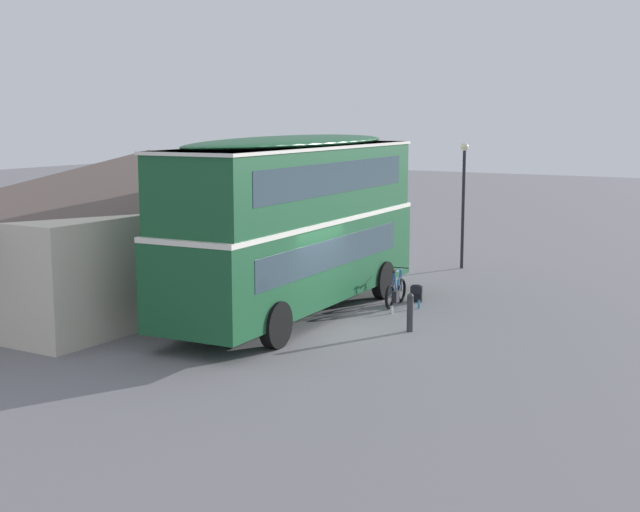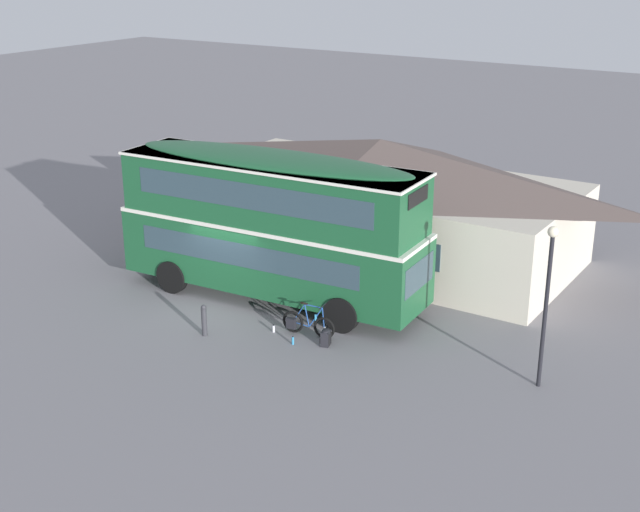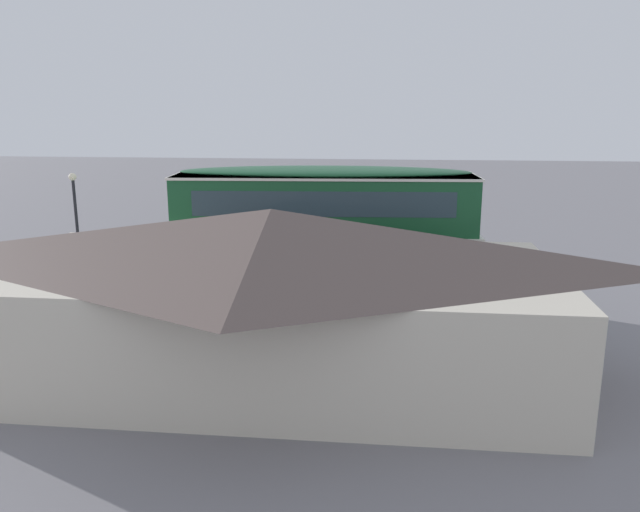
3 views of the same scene
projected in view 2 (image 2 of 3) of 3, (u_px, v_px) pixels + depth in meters
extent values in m
plane|color=slate|center=(227.00, 305.00, 27.32)|extent=(120.00, 120.00, 0.00)
cylinder|color=black|center=(376.00, 288.00, 27.22)|extent=(1.11, 0.34, 1.10)
cylinder|color=black|center=(341.00, 315.00, 25.27)|extent=(1.11, 0.34, 1.10)
cylinder|color=black|center=(215.00, 255.00, 30.09)|extent=(1.11, 0.34, 1.10)
cylinder|color=black|center=(172.00, 277.00, 28.13)|extent=(1.11, 0.34, 1.10)
cube|color=#19512D|center=(272.00, 254.00, 27.34)|extent=(10.23, 3.05, 2.10)
cube|color=white|center=(271.00, 222.00, 26.97)|extent=(10.26, 3.07, 0.12)
cube|color=#19512D|center=(271.00, 192.00, 26.64)|extent=(9.93, 2.99, 1.90)
ellipsoid|color=#19512D|center=(270.00, 159.00, 26.28)|extent=(9.72, 2.93, 0.36)
cube|color=#2D424C|center=(419.00, 275.00, 24.95)|extent=(0.17, 2.05, 0.90)
cube|color=black|center=(418.00, 197.00, 24.21)|extent=(0.14, 1.38, 0.44)
cube|color=#2D424C|center=(245.00, 256.00, 26.31)|extent=(7.88, 0.47, 0.76)
cube|color=#2D424C|center=(249.00, 197.00, 25.59)|extent=(8.28, 0.50, 0.80)
cube|color=#2D424C|center=(287.00, 233.00, 28.35)|extent=(7.88, 0.47, 0.76)
cube|color=#2D424C|center=(291.00, 178.00, 27.58)|extent=(8.28, 0.50, 0.80)
cube|color=white|center=(270.00, 163.00, 26.32)|extent=(10.03, 3.07, 0.08)
torus|color=black|center=(324.00, 328.00, 24.89)|extent=(0.68, 0.16, 0.68)
torus|color=black|center=(293.00, 322.00, 25.30)|extent=(0.68, 0.16, 0.68)
cylinder|color=#B2B2B7|center=(324.00, 328.00, 24.89)|extent=(0.06, 0.11, 0.05)
cylinder|color=#B2B2B7|center=(293.00, 322.00, 25.30)|extent=(0.06, 0.11, 0.05)
cylinder|color=#234C99|center=(316.00, 317.00, 24.91)|extent=(0.46, 0.09, 0.70)
cylinder|color=#234C99|center=(313.00, 306.00, 24.82)|extent=(0.57, 0.10, 0.04)
cylinder|color=#234C99|center=(307.00, 316.00, 25.02)|extent=(0.18, 0.06, 0.69)
cylinder|color=#234C99|center=(301.00, 324.00, 25.21)|extent=(0.53, 0.09, 0.09)
cylinder|color=#234C99|center=(299.00, 313.00, 25.12)|extent=(0.41, 0.07, 0.64)
cylinder|color=#234C99|center=(323.00, 318.00, 24.80)|extent=(0.10, 0.04, 0.62)
cylinder|color=black|center=(322.00, 306.00, 24.69)|extent=(0.08, 0.46, 0.03)
ellipsoid|color=black|center=(304.00, 303.00, 24.93)|extent=(0.27, 0.13, 0.06)
cube|color=black|center=(291.00, 323.00, 25.15)|extent=(0.29, 0.17, 0.32)
cylinder|color=#338CBF|center=(316.00, 317.00, 24.91)|extent=(0.07, 0.07, 0.18)
cube|color=black|center=(326.00, 338.00, 24.51)|extent=(0.32, 0.39, 0.45)
ellipsoid|color=black|center=(326.00, 331.00, 24.44)|extent=(0.30, 0.37, 0.10)
cube|color=black|center=(321.00, 340.00, 24.57)|extent=(0.10, 0.24, 0.16)
cylinder|color=black|center=(329.00, 340.00, 24.40)|extent=(0.04, 0.04, 0.36)
cylinder|color=black|center=(331.00, 337.00, 24.56)|extent=(0.04, 0.04, 0.36)
cylinder|color=#338CBF|center=(293.00, 341.00, 24.61)|extent=(0.07, 0.07, 0.23)
cylinder|color=black|center=(293.00, 337.00, 24.57)|extent=(0.04, 0.04, 0.02)
cylinder|color=silver|center=(274.00, 329.00, 25.39)|extent=(0.07, 0.07, 0.21)
cylinder|color=black|center=(274.00, 325.00, 25.35)|extent=(0.04, 0.04, 0.03)
cube|color=beige|center=(379.00, 215.00, 31.46)|extent=(13.99, 6.74, 2.89)
pyramid|color=brown|center=(380.00, 158.00, 30.72)|extent=(14.40, 7.14, 1.39)
cube|color=#3D2319|center=(331.00, 251.00, 28.97)|extent=(1.10, 0.05, 2.10)
cube|color=#2D424C|center=(248.00, 219.00, 30.56)|extent=(1.10, 0.05, 0.90)
cube|color=#2D424C|center=(424.00, 255.00, 27.01)|extent=(1.10, 0.05, 0.90)
cylinder|color=black|center=(545.00, 314.00, 21.65)|extent=(0.11, 0.11, 4.10)
sphere|color=#F2E5BF|center=(553.00, 232.00, 20.90)|extent=(0.28, 0.28, 0.28)
cylinder|color=#333338|center=(204.00, 322.00, 25.08)|extent=(0.16, 0.16, 0.85)
sphere|color=#333338|center=(203.00, 307.00, 24.92)|extent=(0.16, 0.16, 0.16)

